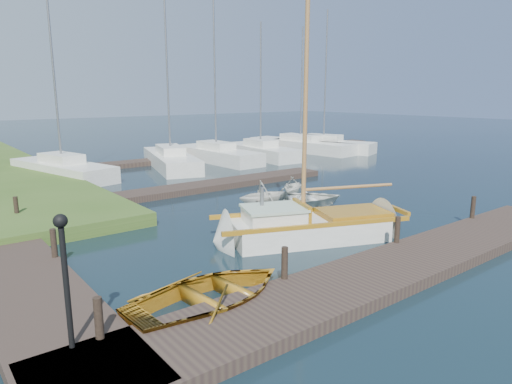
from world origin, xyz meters
TOP-DOWN VIEW (x-y plane):
  - ground at (0.00, 0.00)m, footprint 160.00×160.00m
  - near_dock at (0.00, -6.00)m, footprint 18.00×2.20m
  - left_dock at (-8.00, 2.00)m, footprint 2.20×18.00m
  - far_dock at (2.00, 6.50)m, footprint 14.00×1.60m
  - pontoon at (10.00, 16.00)m, footprint 30.00×1.60m
  - mooring_post_0 at (-7.50, -5.00)m, footprint 0.16×0.16m
  - mooring_post_1 at (-3.00, -5.00)m, footprint 0.16×0.16m
  - mooring_post_2 at (1.50, -5.00)m, footprint 0.16×0.16m
  - mooring_post_3 at (6.00, -5.00)m, footprint 0.16×0.16m
  - mooring_post_4 at (-7.00, 0.00)m, footprint 0.16×0.16m
  - mooring_post_5 at (-7.00, 5.00)m, footprint 0.16×0.16m
  - lamp_post at (-8.00, -5.00)m, footprint 0.24×0.24m
  - sailboat at (0.38, -2.57)m, footprint 7.37×4.43m
  - dinghy at (-4.89, -4.70)m, footprint 4.18×3.13m
  - tender_b at (1.86, 1.85)m, footprint 2.55×2.27m
  - tender_c at (3.07, 1.02)m, footprint 4.61×4.07m
  - tender_d at (4.55, 2.97)m, footprint 2.40×2.30m
  - marina_boat_0 at (-2.98, 14.03)m, footprint 4.05×8.05m
  - marina_boat_2 at (3.70, 13.83)m, footprint 4.50×8.86m
  - marina_boat_3 at (7.43, 14.17)m, footprint 2.54×8.25m
  - marina_boat_4 at (10.99, 13.64)m, footprint 2.70×7.56m
  - marina_boat_5 at (16.17, 14.85)m, footprint 3.28×10.01m
  - marina_boat_6 at (17.63, 13.62)m, footprint 5.02×8.59m

SIDE VIEW (x-z plane):
  - ground at x=0.00m, z-range 0.00..0.00m
  - near_dock at x=0.00m, z-range 0.00..0.30m
  - left_dock at x=-8.00m, z-range 0.00..0.30m
  - far_dock at x=2.00m, z-range 0.00..0.30m
  - pontoon at x=10.00m, z-range 0.00..0.30m
  - sailboat at x=0.38m, z-range -4.57..5.26m
  - tender_c at x=3.07m, z-range 0.00..0.79m
  - dinghy at x=-4.89m, z-range 0.00..0.83m
  - tender_d at x=4.55m, z-range 0.00..0.97m
  - marina_boat_5 at x=16.17m, z-range -4.38..5.49m
  - marina_boat_4 at x=10.99m, z-range -4.25..5.38m
  - marina_boat_2 at x=3.70m, z-range -4.86..5.99m
  - marina_boat_3 at x=7.43m, z-range -4.81..5.95m
  - marina_boat_6 at x=17.63m, z-range -5.00..6.14m
  - marina_boat_0 at x=-2.98m, z-range -4.99..6.13m
  - tender_b at x=1.86m, z-range 0.00..1.24m
  - mooring_post_0 at x=-7.50m, z-range 0.30..1.10m
  - mooring_post_1 at x=-3.00m, z-range 0.30..1.10m
  - mooring_post_2 at x=1.50m, z-range 0.30..1.10m
  - mooring_post_3 at x=6.00m, z-range 0.30..1.10m
  - mooring_post_4 at x=-7.00m, z-range 0.30..1.10m
  - mooring_post_5 at x=-7.00m, z-range 0.30..1.10m
  - lamp_post at x=-8.00m, z-range 0.65..3.09m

